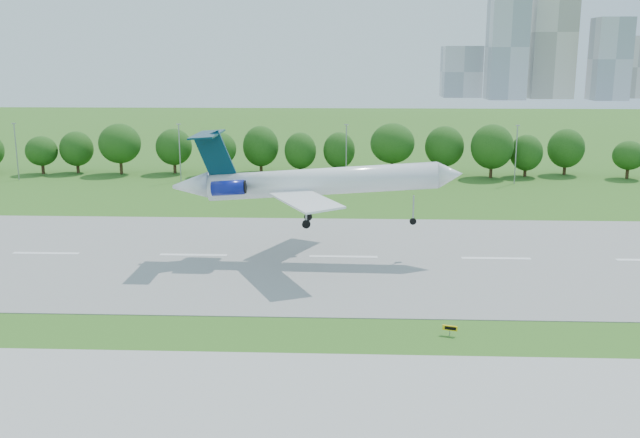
% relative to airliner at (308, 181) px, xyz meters
% --- Properties ---
extents(ground, '(600.00, 600.00, 0.00)m').
position_rel_airliner_xyz_m(ground, '(24.68, -25.00, -10.16)').
color(ground, '#34631A').
rests_on(ground, ground).
extents(runway, '(400.00, 45.00, 0.08)m').
position_rel_airliner_xyz_m(runway, '(24.68, 0.00, -10.12)').
color(runway, gray).
rests_on(runway, ground).
extents(taxiway, '(400.00, 23.00, 0.08)m').
position_rel_airliner_xyz_m(taxiway, '(24.68, -43.00, -10.12)').
color(taxiway, '#ADADA8').
rests_on(taxiway, ground).
extents(tree_line, '(288.40, 8.40, 10.40)m').
position_rel_airliner_xyz_m(tree_line, '(24.68, 67.00, -3.98)').
color(tree_line, '#382314').
rests_on(tree_line, ground).
extents(light_poles, '(175.90, 0.25, 12.19)m').
position_rel_airliner_xyz_m(light_poles, '(22.18, 57.00, -3.82)').
color(light_poles, gray).
rests_on(light_poles, ground).
extents(skyline, '(127.00, 52.00, 80.00)m').
position_rel_airliner_xyz_m(skyline, '(124.84, 365.61, 20.30)').
color(skyline, '#B2B2B7').
rests_on(skyline, ground).
extents(airliner, '(37.65, 27.49, 12.29)m').
position_rel_airliner_xyz_m(airliner, '(0.00, 0.00, 0.00)').
color(airliner, white).
rests_on(airliner, ground).
extents(taxi_sign_left, '(1.41, 0.56, 1.00)m').
position_rel_airliner_xyz_m(taxi_sign_left, '(15.03, -26.59, -9.42)').
color(taxi_sign_left, gray).
rests_on(taxi_sign_left, ground).
extents(service_vehicle_a, '(3.58, 1.65, 1.14)m').
position_rel_airliner_xyz_m(service_vehicle_a, '(8.13, 54.46, -9.59)').
color(service_vehicle_a, silver).
rests_on(service_vehicle_a, ground).
extents(service_vehicle_b, '(4.00, 1.97, 1.31)m').
position_rel_airliner_xyz_m(service_vehicle_b, '(-9.38, 52.50, -9.51)').
color(service_vehicle_b, beige).
rests_on(service_vehicle_b, ground).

